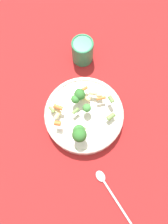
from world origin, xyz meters
TOP-DOWN VIEW (x-y plane):
  - ground_plane at (0.00, 0.00)m, footprint 3.00×3.00m
  - bowl at (0.00, 0.00)m, footprint 0.25×0.25m
  - pasta_salad at (0.00, -0.02)m, footprint 0.15×0.19m
  - cup at (-0.18, 0.13)m, footprint 0.07×0.07m
  - spoon at (0.22, -0.08)m, footprint 0.19×0.03m

SIDE VIEW (x-z plane):
  - ground_plane at x=0.00m, z-range 0.00..0.00m
  - spoon at x=0.22m, z-range 0.00..0.01m
  - bowl at x=0.00m, z-range 0.00..0.05m
  - cup at x=-0.18m, z-range 0.00..0.09m
  - pasta_salad at x=0.00m, z-range 0.05..0.12m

